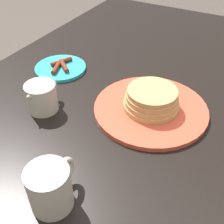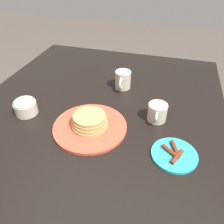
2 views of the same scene
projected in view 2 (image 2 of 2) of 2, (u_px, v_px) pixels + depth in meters
The scene contains 7 objects.
ground_plane at pixel (95, 219), 1.30m from camera, with size 8.00×8.00×0.00m, color #51473F.
dining_table at pixel (88, 144), 0.91m from camera, with size 1.52×1.09×0.73m.
pancake_plate at pixel (90, 124), 0.84m from camera, with size 0.29×0.29×0.06m.
side_plate_bacon at pixel (174, 154), 0.74m from camera, with size 0.16×0.16×0.02m.
coffee_mug at pixel (123, 80), 1.06m from camera, with size 0.11×0.08×0.09m.
creamer_pitcher at pixel (157, 112), 0.87m from camera, with size 0.11×0.08×0.08m.
sugar_bowl at pixel (25, 106), 0.90m from camera, with size 0.09×0.09×0.08m.
Camera 2 is at (0.59, 0.27, 1.30)m, focal length 35.00 mm.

